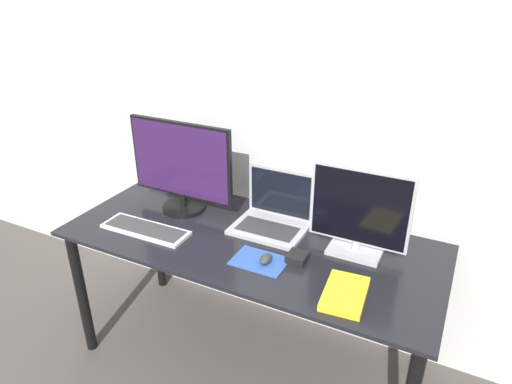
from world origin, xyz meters
The scene contains 10 objects.
wall_back centered at (0.00, 0.81, 1.25)m, with size 7.00×0.05×2.50m.
desk centered at (0.00, 0.37, 0.64)m, with size 1.76×0.75×0.75m.
monitor_left centered at (-0.44, 0.49, 0.99)m, with size 0.57×0.22×0.47m.
monitor_right centered at (0.47, 0.49, 0.94)m, with size 0.43×0.16×0.40m.
laptop centered at (0.05, 0.54, 0.82)m, with size 0.35×0.27×0.27m.
keyboard centered at (-0.48, 0.21, 0.76)m, with size 0.44×0.15×0.02m.
mousepad centered at (0.12, 0.23, 0.75)m, with size 0.23×0.16×0.00m.
mouse centered at (0.15, 0.23, 0.78)m, with size 0.05×0.07×0.04m.
book centered at (0.52, 0.16, 0.77)m, with size 0.18×0.25×0.03m.
power_brick centered at (0.27, 0.30, 0.77)m, with size 0.08×0.09×0.04m.
Camera 1 is at (0.84, -1.23, 1.87)m, focal length 32.00 mm.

